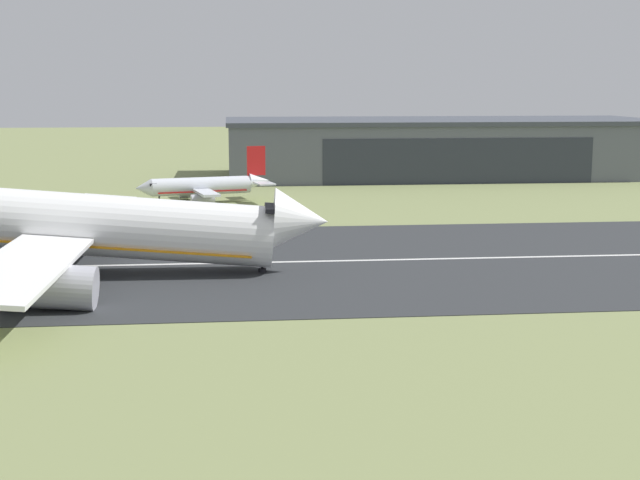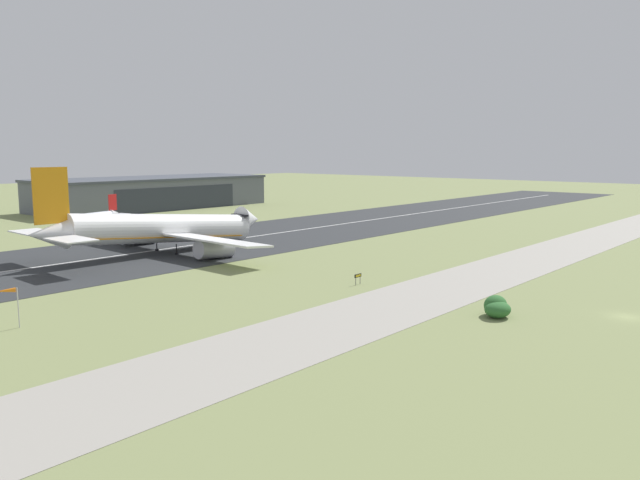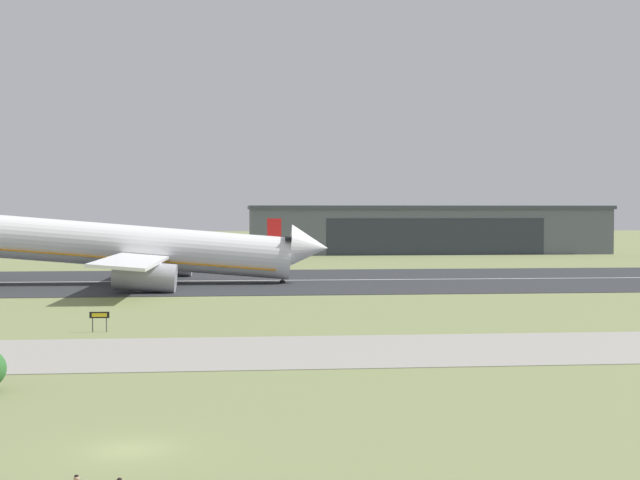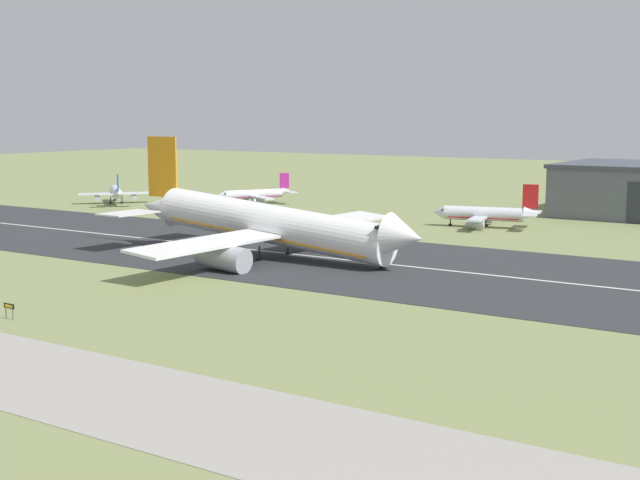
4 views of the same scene
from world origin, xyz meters
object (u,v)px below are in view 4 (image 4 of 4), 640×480
at_px(airplane_parked_west, 116,192).
at_px(runway_sign, 9,307).
at_px(airplane_landing, 270,225).
at_px(airplane_parked_centre, 255,194).
at_px(airplane_parked_east, 485,214).

bearing_deg(airplane_parked_west, runway_sign, -48.58).
relative_size(airplane_landing, runway_sign, 33.15).
relative_size(airplane_parked_centre, runway_sign, 11.28).
bearing_deg(airplane_parked_east, airplane_landing, -103.89).
relative_size(airplane_parked_centre, airplane_parked_east, 0.90).
xyz_separation_m(airplane_parked_centre, runway_sign, (56.52, -118.14, -1.34)).
xyz_separation_m(airplane_landing, airplane_parked_centre, (-54.48, 65.79, -2.52)).
relative_size(airplane_landing, airplane_parked_east, 2.65).
distance_m(airplane_parked_east, runway_sign, 108.69).
distance_m(airplane_parked_west, runway_sign, 134.19).
height_order(airplane_parked_centre, runway_sign, airplane_parked_centre).
bearing_deg(airplane_parked_west, airplane_parked_centre, 28.51).
bearing_deg(airplane_parked_east, airplane_parked_centre, 171.59).
xyz_separation_m(airplane_landing, runway_sign, (2.04, -52.35, -3.86)).
relative_size(airplane_parked_west, airplane_parked_centre, 1.02).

